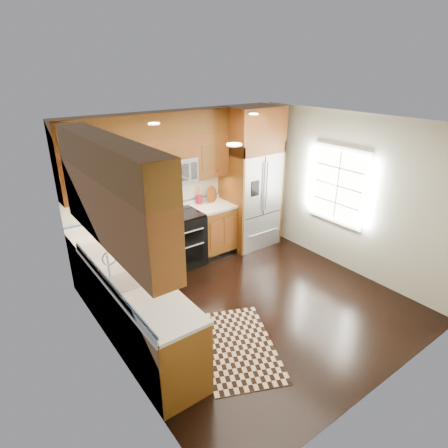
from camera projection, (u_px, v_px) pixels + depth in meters
ground at (253, 303)px, 5.53m from camera, size 4.00×4.00×0.00m
wall_back at (180, 186)px, 6.50m from camera, size 4.00×0.02×2.60m
wall_left at (111, 267)px, 3.93m from camera, size 0.02×4.00×2.60m
wall_right at (348, 194)px, 6.11m from camera, size 0.02×4.00×2.60m
window at (338, 186)px, 6.21m from camera, size 0.04×1.10×1.30m
base_cabinets at (147, 277)px, 5.35m from camera, size 2.85×3.00×0.90m
countertop at (150, 242)px, 5.32m from camera, size 2.86×3.01×0.04m
upper_cabinets at (137, 166)px, 4.91m from camera, size 2.85×3.00×1.15m
range at (180, 240)px, 6.44m from camera, size 0.76×0.67×0.95m
microwave at (172, 171)px, 6.07m from camera, size 0.76×0.40×0.42m
refrigerator at (251, 179)px, 6.93m from camera, size 0.98×0.75×2.60m
sink_faucet at (129, 275)px, 4.36m from camera, size 0.54×0.44×0.37m
rug at (238, 346)px, 4.69m from camera, size 1.39×1.69×0.01m
knife_block at (148, 210)px, 6.09m from camera, size 0.16×0.19×0.32m
utensil_crock at (199, 198)px, 6.71m from camera, size 0.14×0.14×0.33m
cutting_board at (212, 201)px, 6.84m from camera, size 0.39×0.39×0.02m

